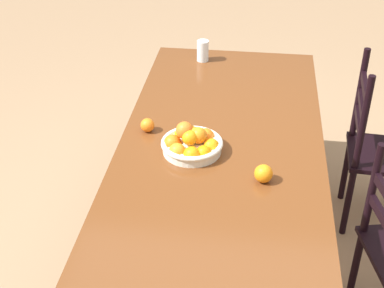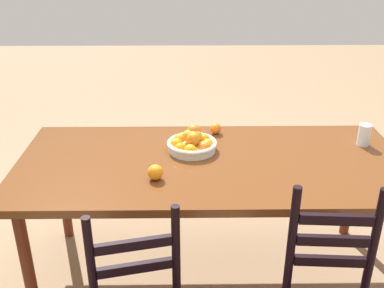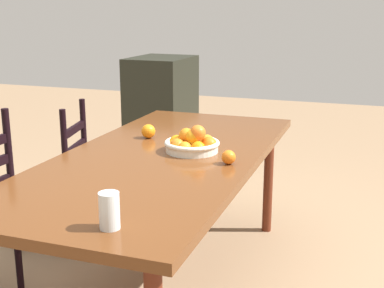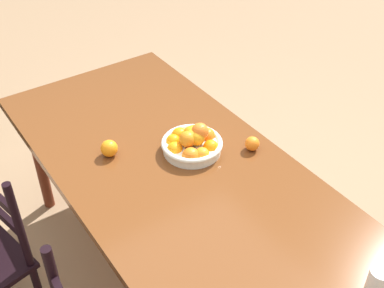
{
  "view_description": "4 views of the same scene",
  "coord_description": "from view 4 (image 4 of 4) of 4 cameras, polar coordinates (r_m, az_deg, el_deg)",
  "views": [
    {
      "loc": [
        2.21,
        0.14,
        2.17
      ],
      "look_at": [
        0.1,
        -0.13,
        0.79
      ],
      "focal_mm": 52.39,
      "sensor_mm": 36.0,
      "label": 1
    },
    {
      "loc": [
        0.13,
        2.16,
        1.87
      ],
      "look_at": [
        0.1,
        -0.13,
        0.79
      ],
      "focal_mm": 42.26,
      "sensor_mm": 36.0,
      "label": 2
    },
    {
      "loc": [
        -2.32,
        -0.99,
        1.47
      ],
      "look_at": [
        0.1,
        -0.13,
        0.79
      ],
      "focal_mm": 49.06,
      "sensor_mm": 36.0,
      "label": 3
    },
    {
      "loc": [
        -1.38,
        0.89,
        2.18
      ],
      "look_at": [
        0.1,
        -0.13,
        0.79
      ],
      "focal_mm": 46.78,
      "sensor_mm": 36.0,
      "label": 4
    }
  ],
  "objects": [
    {
      "name": "ground_plane",
      "position": [
        2.73,
        -1.0,
        -15.27
      ],
      "size": [
        12.0,
        12.0,
        0.0
      ],
      "primitive_type": "plane",
      "color": "#947556"
    },
    {
      "name": "drinking_glass",
      "position": [
        1.82,
        20.35,
        -14.69
      ],
      "size": [
        0.07,
        0.07,
        0.13
      ],
      "primitive_type": "cylinder",
      "color": "silver",
      "rests_on": "dining_table"
    },
    {
      "name": "orange_loose_0",
      "position": [
        2.28,
        -9.42,
        -0.5
      ],
      "size": [
        0.08,
        0.08,
        0.08
      ],
      "primitive_type": "sphere",
      "color": "orange",
      "rests_on": "dining_table"
    },
    {
      "name": "dining_table",
      "position": [
        2.22,
        -1.19,
        -4.59
      ],
      "size": [
        2.1,
        0.95,
        0.75
      ],
      "color": "brown",
      "rests_on": "ground"
    },
    {
      "name": "orange_loose_1",
      "position": [
        2.31,
        6.88,
        0.04
      ],
      "size": [
        0.07,
        0.07,
        0.07
      ],
      "primitive_type": "sphere",
      "color": "orange",
      "rests_on": "dining_table"
    },
    {
      "name": "fruit_bowl",
      "position": [
        2.27,
        0.04,
        0.13
      ],
      "size": [
        0.28,
        0.28,
        0.14
      ],
      "color": "white",
      "rests_on": "dining_table"
    }
  ]
}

